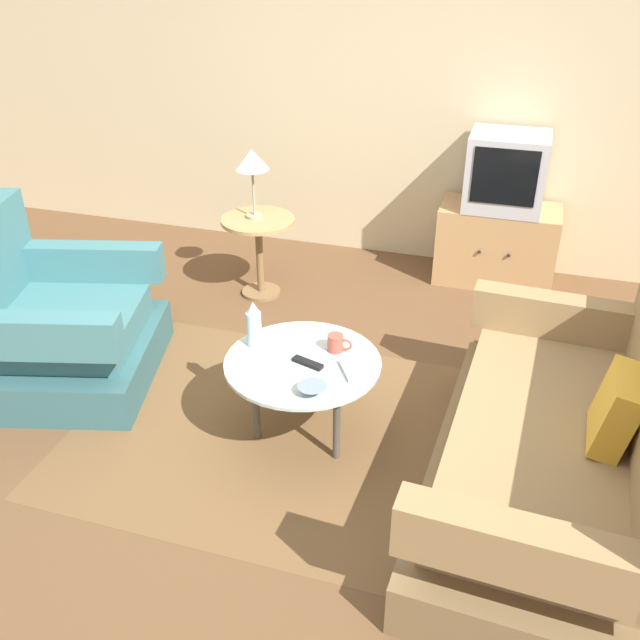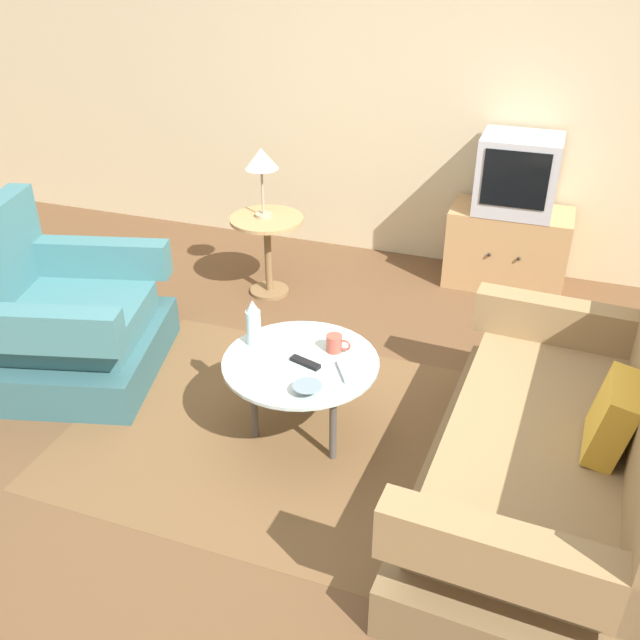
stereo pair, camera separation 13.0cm
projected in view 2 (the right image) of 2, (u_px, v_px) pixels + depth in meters
The scene contains 15 objects.
ground_plane at pixel (288, 435), 3.57m from camera, with size 16.00×16.00×0.00m, color brown.
back_wall at pixel (412, 77), 4.91m from camera, with size 9.00×0.12×2.70m, color #CCB78E.
area_rug at pixel (302, 434), 3.58m from camera, with size 2.35×1.70×0.00m, color brown.
armchair at pixel (61, 323), 3.95m from camera, with size 1.16×1.21×0.96m.
couch at pixel (553, 462), 2.96m from camera, with size 1.02×1.84×0.89m.
coffee_table at pixel (301, 367), 3.37m from camera, with size 0.77×0.77×0.46m.
side_table at pixel (267, 239), 4.75m from camera, with size 0.50×0.50×0.57m.
tv_stand at pixel (507, 248), 4.94m from camera, with size 0.83×0.47×0.57m.
television at pixel (518, 174), 4.66m from camera, with size 0.52×0.45×0.52m.
table_lamp at pixel (261, 161), 4.50m from camera, with size 0.23×0.23×0.47m.
vase at pixel (253, 323), 3.43m from camera, with size 0.07×0.07×0.25m.
mug at pixel (335, 343), 3.40m from camera, with size 0.13×0.08×0.09m.
bowl at pixel (308, 389), 3.11m from camera, with size 0.14×0.14×0.04m.
tv_remote_dark at pixel (305, 363), 3.32m from camera, with size 0.17×0.09×0.02m.
tv_remote_silver at pixel (345, 371), 3.25m from camera, with size 0.13×0.17×0.02m.
Camera 2 is at (1.09, -2.58, 2.30)m, focal length 38.76 mm.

